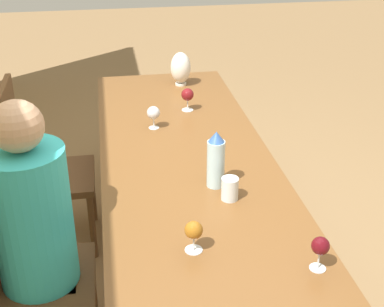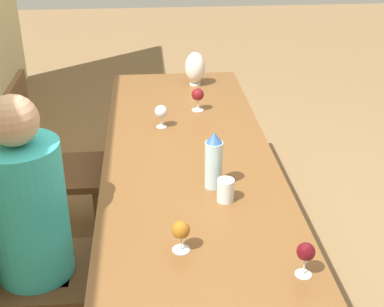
{
  "view_description": "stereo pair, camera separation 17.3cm",
  "coord_description": "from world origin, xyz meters",
  "px_view_note": "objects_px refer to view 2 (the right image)",
  "views": [
    {
      "loc": [
        -2.23,
        0.36,
        1.94
      ],
      "look_at": [
        -0.08,
        0.0,
        0.82
      ],
      "focal_mm": 50.0,
      "sensor_mm": 36.0,
      "label": 1
    },
    {
      "loc": [
        -2.26,
        0.19,
        1.94
      ],
      "look_at": [
        -0.08,
        0.0,
        0.82
      ],
      "focal_mm": 50.0,
      "sensor_mm": 36.0,
      "label": 2
    }
  ],
  "objects_px": {
    "wine_glass_3": "(181,231)",
    "wine_glass_2": "(306,253)",
    "water_bottle": "(214,161)",
    "wine_glass_1": "(198,95)",
    "chair_far": "(49,160)",
    "person_near": "(33,227)",
    "wine_glass_0": "(161,112)",
    "chair_near": "(16,258)",
    "water_tumbler": "(226,190)",
    "vase": "(195,68)"
  },
  "relations": [
    {
      "from": "wine_glass_1",
      "to": "wine_glass_3",
      "type": "bearing_deg",
      "value": 171.89
    },
    {
      "from": "chair_near",
      "to": "chair_far",
      "type": "bearing_deg",
      "value": 0.0
    },
    {
      "from": "vase",
      "to": "wine_glass_2",
      "type": "bearing_deg",
      "value": -174.22
    },
    {
      "from": "person_near",
      "to": "wine_glass_3",
      "type": "bearing_deg",
      "value": -114.61
    },
    {
      "from": "wine_glass_3",
      "to": "person_near",
      "type": "distance_m",
      "value": 0.66
    },
    {
      "from": "water_bottle",
      "to": "person_near",
      "type": "xyz_separation_m",
      "value": [
        -0.18,
        0.77,
        -0.18
      ]
    },
    {
      "from": "water_tumbler",
      "to": "wine_glass_0",
      "type": "distance_m",
      "value": 0.82
    },
    {
      "from": "water_bottle",
      "to": "vase",
      "type": "xyz_separation_m",
      "value": [
        1.33,
        -0.04,
        -0.01
      ]
    },
    {
      "from": "water_bottle",
      "to": "wine_glass_0",
      "type": "bearing_deg",
      "value": 17.38
    },
    {
      "from": "chair_near",
      "to": "wine_glass_1",
      "type": "bearing_deg",
      "value": -39.31
    },
    {
      "from": "wine_glass_2",
      "to": "wine_glass_3",
      "type": "height_order",
      "value": "wine_glass_2"
    },
    {
      "from": "wine_glass_2",
      "to": "chair_far",
      "type": "relative_size",
      "value": 0.13
    },
    {
      "from": "wine_glass_0",
      "to": "wine_glass_3",
      "type": "bearing_deg",
      "value": -178.3
    },
    {
      "from": "chair_far",
      "to": "person_near",
      "type": "bearing_deg",
      "value": -174.15
    },
    {
      "from": "wine_glass_2",
      "to": "chair_far",
      "type": "height_order",
      "value": "chair_far"
    },
    {
      "from": "person_near",
      "to": "wine_glass_2",
      "type": "bearing_deg",
      "value": -113.91
    },
    {
      "from": "chair_far",
      "to": "wine_glass_3",
      "type": "bearing_deg",
      "value": -149.63
    },
    {
      "from": "chair_far",
      "to": "person_near",
      "type": "height_order",
      "value": "person_near"
    },
    {
      "from": "wine_glass_3",
      "to": "person_near",
      "type": "bearing_deg",
      "value": 65.39
    },
    {
      "from": "chair_far",
      "to": "wine_glass_0",
      "type": "bearing_deg",
      "value": -94.48
    },
    {
      "from": "wine_glass_1",
      "to": "chair_near",
      "type": "distance_m",
      "value": 1.41
    },
    {
      "from": "chair_near",
      "to": "water_tumbler",
      "type": "bearing_deg",
      "value": -86.36
    },
    {
      "from": "wine_glass_3",
      "to": "wine_glass_2",
      "type": "bearing_deg",
      "value": -112.9
    },
    {
      "from": "water_bottle",
      "to": "vase",
      "type": "relative_size",
      "value": 1.19
    },
    {
      "from": "water_tumbler",
      "to": "wine_glass_0",
      "type": "relative_size",
      "value": 0.79
    },
    {
      "from": "vase",
      "to": "person_near",
      "type": "xyz_separation_m",
      "value": [
        -1.51,
        0.81,
        -0.17
      ]
    },
    {
      "from": "wine_glass_2",
      "to": "wine_glass_3",
      "type": "distance_m",
      "value": 0.45
    },
    {
      "from": "wine_glass_0",
      "to": "chair_near",
      "type": "bearing_deg",
      "value": 142.4
    },
    {
      "from": "wine_glass_3",
      "to": "person_near",
      "type": "xyz_separation_m",
      "value": [
        0.27,
        0.59,
        -0.14
      ]
    },
    {
      "from": "water_tumbler",
      "to": "wine_glass_3",
      "type": "height_order",
      "value": "wine_glass_3"
    },
    {
      "from": "wine_glass_0",
      "to": "wine_glass_2",
      "type": "relative_size",
      "value": 0.97
    },
    {
      "from": "vase",
      "to": "wine_glass_1",
      "type": "bearing_deg",
      "value": 176.74
    },
    {
      "from": "wine_glass_0",
      "to": "wine_glass_1",
      "type": "bearing_deg",
      "value": -45.07
    },
    {
      "from": "vase",
      "to": "wine_glass_1",
      "type": "distance_m",
      "value": 0.44
    },
    {
      "from": "water_tumbler",
      "to": "vase",
      "type": "relative_size",
      "value": 0.45
    },
    {
      "from": "wine_glass_2",
      "to": "person_near",
      "type": "xyz_separation_m",
      "value": [
        0.44,
        1.0,
        -0.15
      ]
    },
    {
      "from": "wine_glass_3",
      "to": "person_near",
      "type": "relative_size",
      "value": 0.1
    },
    {
      "from": "water_bottle",
      "to": "wine_glass_3",
      "type": "height_order",
      "value": "water_bottle"
    },
    {
      "from": "wine_glass_1",
      "to": "water_bottle",
      "type": "bearing_deg",
      "value": 179.0
    },
    {
      "from": "wine_glass_1",
      "to": "chair_near",
      "type": "bearing_deg",
      "value": 140.69
    },
    {
      "from": "water_tumbler",
      "to": "wine_glass_3",
      "type": "relative_size",
      "value": 0.8
    },
    {
      "from": "chair_far",
      "to": "wine_glass_2",
      "type": "bearing_deg",
      "value": -140.71
    },
    {
      "from": "wine_glass_1",
      "to": "person_near",
      "type": "xyz_separation_m",
      "value": [
        -1.07,
        0.78,
        -0.15
      ]
    },
    {
      "from": "water_bottle",
      "to": "wine_glass_1",
      "type": "bearing_deg",
      "value": -1.0
    },
    {
      "from": "wine_glass_1",
      "to": "chair_far",
      "type": "distance_m",
      "value": 0.94
    },
    {
      "from": "wine_glass_1",
      "to": "wine_glass_3",
      "type": "relative_size",
      "value": 1.09
    },
    {
      "from": "wine_glass_2",
      "to": "wine_glass_3",
      "type": "bearing_deg",
      "value": 67.1
    },
    {
      "from": "wine_glass_0",
      "to": "person_near",
      "type": "distance_m",
      "value": 1.02
    },
    {
      "from": "water_bottle",
      "to": "wine_glass_2",
      "type": "relative_size",
      "value": 2.02
    },
    {
      "from": "water_tumbler",
      "to": "vase",
      "type": "distance_m",
      "value": 1.45
    }
  ]
}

